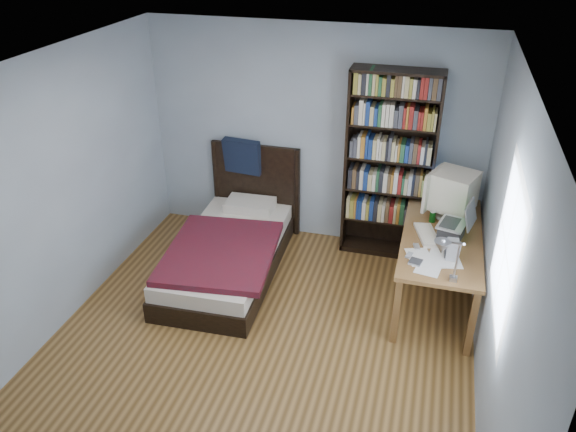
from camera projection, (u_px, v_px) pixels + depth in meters
The scene contains 14 objects.
room at pixel (257, 228), 4.51m from camera, with size 4.20×4.24×2.50m.
desk at pixel (440, 237), 5.99m from camera, with size 0.75×1.71×0.73m.
crt_monitor at pixel (451, 191), 5.64m from camera, with size 0.55×0.51×0.49m.
laptop at pixel (454, 228), 5.33m from camera, with size 0.38×0.36×0.39m.
desk_lamp at pixel (445, 250), 4.22m from camera, with size 0.25×0.54×0.64m.
keyboard at pixel (427, 235), 5.39m from camera, with size 0.17×0.44×0.03m, color beige.
speaker at pixel (452, 250), 5.01m from camera, with size 0.10×0.10×0.20m, color gray.
soda_can at pixel (432, 217), 5.63m from camera, with size 0.06×0.06×0.11m, color #073912.
mouse at pixel (439, 217), 5.70m from camera, with size 0.07×0.12×0.04m, color silver.
phone_silver at pixel (417, 247), 5.22m from camera, with size 0.05×0.10×0.02m, color #BBBBC0.
phone_grey at pixel (409, 255), 5.09m from camera, with size 0.05×0.09×0.02m, color gray.
external_drive at pixel (416, 262), 4.99m from camera, with size 0.11×0.11×0.02m, color gray.
bookshelf at pixel (389, 167), 6.04m from camera, with size 0.95×0.30×2.11m.
bed at pixel (230, 248), 6.12m from camera, with size 1.22×2.12×1.16m.
Camera 1 is at (1.30, -3.70, 3.51)m, focal length 35.00 mm.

